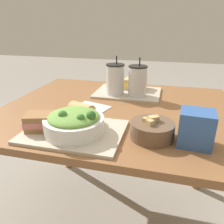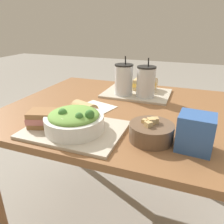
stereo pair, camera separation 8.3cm
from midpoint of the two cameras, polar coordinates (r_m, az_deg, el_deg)
ground_plane at (r=1.54m, az=4.07°, el=-25.80°), size 12.00×12.00×0.00m
dining_table at (r=1.15m, az=4.95°, el=-3.80°), size 1.15×0.95×0.75m
tray_near at (r=0.87m, az=-6.98°, el=-4.63°), size 0.38×0.28×0.01m
tray_far at (r=1.32m, az=8.28°, el=4.84°), size 0.38×0.28×0.01m
salad_bowl at (r=0.84m, az=-7.06°, el=-2.18°), size 0.23×0.23×0.10m
soup_bowl at (r=0.81m, az=13.13°, el=-5.01°), size 0.16×0.16×0.08m
sandwich_near at (r=0.90m, az=-14.78°, el=-1.69°), size 0.14×0.12×0.06m
baguette_near at (r=0.94m, az=-4.68°, el=0.35°), size 0.12×0.11×0.07m
sandwich_far at (r=1.36m, az=10.21°, el=6.98°), size 0.13×0.09×0.06m
baguette_far at (r=1.39m, az=11.55°, el=7.41°), size 0.10×0.09×0.07m
drink_cup_dark at (r=1.25m, az=5.00°, el=8.17°), size 0.10×0.10×0.22m
drink_cup_red at (r=1.22m, az=10.77°, el=7.47°), size 0.10×0.10×0.22m
chip_bag at (r=0.79m, az=23.84°, el=-5.02°), size 0.12×0.11×0.13m
napkin_folded at (r=1.11m, az=-1.65°, el=1.39°), size 0.20×0.16×0.00m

